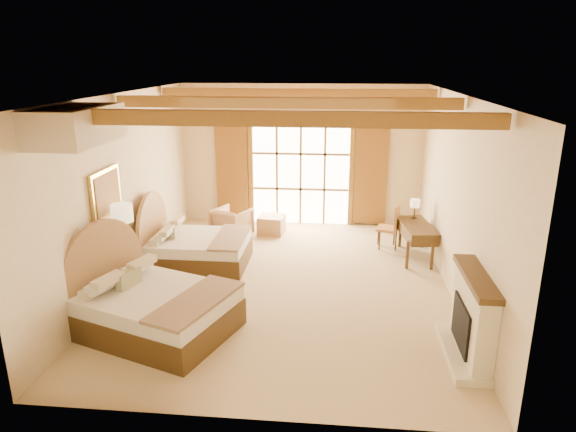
# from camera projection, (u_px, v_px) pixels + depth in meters

# --- Properties ---
(floor) EXTENTS (7.00, 7.00, 0.00)m
(floor) POSITION_uv_depth(u_px,v_px,m) (286.00, 284.00, 8.88)
(floor) COLOR #D0BB89
(floor) RESTS_ON ground
(wall_back) EXTENTS (5.50, 0.00, 5.50)m
(wall_back) POSITION_uv_depth(u_px,v_px,m) (301.00, 156.00, 11.74)
(wall_back) COLOR beige
(wall_back) RESTS_ON ground
(wall_left) EXTENTS (0.00, 7.00, 7.00)m
(wall_left) POSITION_uv_depth(u_px,v_px,m) (124.00, 190.00, 8.66)
(wall_left) COLOR beige
(wall_left) RESTS_ON ground
(wall_right) EXTENTS (0.00, 7.00, 7.00)m
(wall_right) POSITION_uv_depth(u_px,v_px,m) (457.00, 199.00, 8.15)
(wall_right) COLOR beige
(wall_right) RESTS_ON ground
(ceiling) EXTENTS (7.00, 7.00, 0.00)m
(ceiling) POSITION_uv_depth(u_px,v_px,m) (285.00, 95.00, 7.93)
(ceiling) COLOR #B46C3E
(ceiling) RESTS_ON ground
(ceiling_beams) EXTENTS (5.39, 4.60, 0.18)m
(ceiling_beams) POSITION_uv_depth(u_px,v_px,m) (285.00, 103.00, 7.97)
(ceiling_beams) COLOR olive
(ceiling_beams) RESTS_ON ceiling
(french_doors) EXTENTS (3.95, 0.08, 2.60)m
(french_doors) POSITION_uv_depth(u_px,v_px,m) (301.00, 171.00, 11.78)
(french_doors) COLOR white
(french_doors) RESTS_ON ground
(fireplace) EXTENTS (0.46, 1.40, 1.16)m
(fireplace) POSITION_uv_depth(u_px,v_px,m) (471.00, 321.00, 6.59)
(fireplace) COLOR beige
(fireplace) RESTS_ON ground
(painting) EXTENTS (0.06, 0.95, 0.75)m
(painting) POSITION_uv_depth(u_px,v_px,m) (106.00, 193.00, 7.90)
(painting) COLOR gold
(painting) RESTS_ON wall_left
(canopy_valance) EXTENTS (0.70, 1.40, 0.45)m
(canopy_valance) POSITION_uv_depth(u_px,v_px,m) (76.00, 125.00, 6.33)
(canopy_valance) COLOR beige
(canopy_valance) RESTS_ON ceiling
(bed_near) EXTENTS (2.52, 2.13, 1.33)m
(bed_near) POSITION_uv_depth(u_px,v_px,m) (146.00, 305.00, 7.24)
(bed_near) COLOR #3F2D19
(bed_near) RESTS_ON floor
(bed_far) EXTENTS (1.84, 1.44, 1.21)m
(bed_far) POSITION_uv_depth(u_px,v_px,m) (191.00, 246.00, 9.62)
(bed_far) COLOR #3F2D19
(bed_far) RESTS_ON floor
(nightstand) EXTENTS (0.58, 0.58, 0.62)m
(nightstand) POSITION_uv_depth(u_px,v_px,m) (124.00, 287.00, 8.04)
(nightstand) COLOR #3F2D19
(nightstand) RESTS_ON floor
(floor_lamp) EXTENTS (0.33, 0.33, 1.56)m
(floor_lamp) POSITION_uv_depth(u_px,v_px,m) (123.00, 219.00, 8.04)
(floor_lamp) COLOR #38281A
(floor_lamp) RESTS_ON floor
(armchair) EXTENTS (0.94, 0.95, 0.66)m
(armchair) POSITION_uv_depth(u_px,v_px,m) (232.00, 223.00, 11.07)
(armchair) COLOR tan
(armchair) RESTS_ON floor
(ottoman) EXTENTS (0.61, 0.61, 0.40)m
(ottoman) POSITION_uv_depth(u_px,v_px,m) (272.00, 224.00, 11.40)
(ottoman) COLOR #A5804A
(ottoman) RESTS_ON floor
(desk) EXTENTS (0.70, 1.31, 0.68)m
(desk) POSITION_uv_depth(u_px,v_px,m) (416.00, 240.00, 9.95)
(desk) COLOR #3F2D19
(desk) RESTS_ON floor
(desk_chair) EXTENTS (0.51, 0.50, 0.93)m
(desk_chair) POSITION_uv_depth(u_px,v_px,m) (388.00, 234.00, 10.50)
(desk_chair) COLOR #AE8741
(desk_chair) RESTS_ON floor
(desk_lamp) EXTENTS (0.19, 0.19, 0.39)m
(desk_lamp) POSITION_uv_depth(u_px,v_px,m) (415.00, 204.00, 10.17)
(desk_lamp) COLOR #38281A
(desk_lamp) RESTS_ON desk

